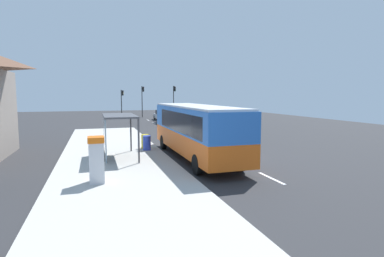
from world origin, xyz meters
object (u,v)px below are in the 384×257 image
traffic_light_near_side (174,97)px  recycling_bin_blue (147,143)px  recycling_bin_yellow (145,141)px  traffic_light_median (143,97)px  white_van (169,113)px  sedan_near (162,115)px  traffic_light_far_side (122,99)px  bus (195,128)px  ticket_machine (97,159)px  bus_shelter (114,125)px

traffic_light_near_side → recycling_bin_blue: bearing=-107.2°
recycling_bin_yellow → traffic_light_median: (4.60, 32.26, 2.83)m
white_van → sedan_near: 5.52m
traffic_light_far_side → bus: bearing=-87.7°
white_van → ticket_machine: size_ratio=2.70×
traffic_light_median → bus_shelter: bearing=-101.0°
recycling_bin_yellow → traffic_light_near_side: size_ratio=0.18×
traffic_light_median → sedan_near: bearing=-74.0°
sedan_near → recycling_bin_blue: sedan_near is taller
traffic_light_far_side → traffic_light_median: size_ratio=0.88×
recycling_bin_blue → traffic_light_median: (4.60, 32.96, 2.83)m
ticket_machine → traffic_light_far_side: (4.35, 39.34, 1.92)m
bus → traffic_light_near_side: size_ratio=2.07×
white_van → recycling_bin_blue: 21.80m
traffic_light_far_side → bus_shelter: size_ratio=1.16×
white_van → traffic_light_median: (-1.80, 12.13, 2.14)m
traffic_light_near_side → traffic_light_median: size_ratio=1.01×
bus → traffic_light_far_side: traffic_light_far_side is taller
recycling_bin_yellow → traffic_light_near_side: (9.70, 30.66, 2.87)m
traffic_light_median → bus: bearing=-93.4°
traffic_light_far_side → traffic_light_median: 3.60m
sedan_near → ticket_machine: ticket_machine is taller
white_van → traffic_light_median: bearing=98.5°
recycling_bin_yellow → traffic_light_far_side: traffic_light_far_side is taller
sedan_near → traffic_light_median: size_ratio=0.84×
sedan_near → recycling_bin_blue: (-6.50, -26.32, -0.14)m
white_van → ticket_machine: bearing=-109.0°
sedan_near → ticket_machine: size_ratio=2.28×
white_van → bus_shelter: 24.42m
white_van → ticket_machine: 29.62m
recycling_bin_yellow → bus_shelter: (-2.21, -2.72, 1.44)m
white_van → traffic_light_far_side: bearing=115.0°
bus → bus_shelter: 4.78m
recycling_bin_blue → recycling_bin_yellow: (0.00, 0.70, 0.00)m
recycling_bin_yellow → traffic_light_near_side: bearing=72.5°
white_van → traffic_light_far_side: size_ratio=1.13×
recycling_bin_yellow → traffic_light_near_side: traffic_light_near_side is taller
sedan_near → traffic_light_far_side: traffic_light_far_side is taller
bus → traffic_light_median: (2.11, 35.79, 1.65)m
recycling_bin_yellow → traffic_light_far_side: bearing=88.0°
ticket_machine → bus_shelter: bus_shelter is taller
bus → recycling_bin_blue: bearing=131.3°
sedan_near → traffic_light_median: bearing=106.0°
sedan_near → recycling_bin_blue: 27.11m
recycling_bin_blue → traffic_light_far_side: traffic_light_far_side is taller
recycling_bin_blue → bus_shelter: (-2.21, -2.02, 1.44)m
sedan_near → recycling_bin_yellow: sedan_near is taller
ticket_machine → traffic_light_far_side: size_ratio=0.42×
bus → bus_shelter: bus is taller
recycling_bin_blue → traffic_light_near_side: bearing=72.8°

